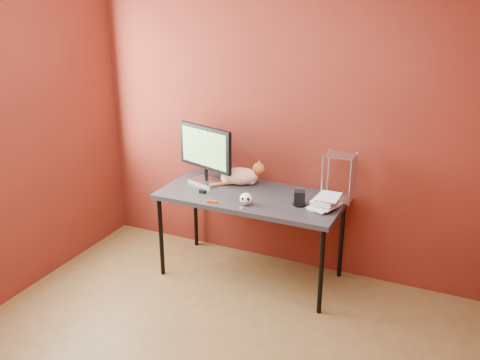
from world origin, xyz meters
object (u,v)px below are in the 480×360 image
at_px(cat, 240,176).
at_px(skull_mug, 246,199).
at_px(desk, 251,200).
at_px(monitor, 205,152).
at_px(book_stack, 320,136).
at_px(speaker, 299,199).

height_order(cat, skull_mug, cat).
xyz_separation_m(desk, cat, (-0.18, 0.18, 0.13)).
height_order(monitor, book_stack, book_stack).
bearing_deg(speaker, monitor, 151.09).
height_order(desk, speaker, speaker).
bearing_deg(speaker, book_stack, 5.45).
relative_size(cat, speaker, 3.45).
height_order(skull_mug, book_stack, book_stack).
distance_m(cat, skull_mug, 0.45).
bearing_deg(book_stack, desk, -179.52).
bearing_deg(book_stack, monitor, 174.84).
bearing_deg(desk, skull_mug, -77.24).
relative_size(desk, book_stack, 1.35).
height_order(desk, monitor, monitor).
relative_size(monitor, cat, 1.37).
relative_size(speaker, book_stack, 0.11).
bearing_deg(desk, book_stack, 0.48).
relative_size(skull_mug, book_stack, 0.09).
height_order(speaker, book_stack, book_stack).
xyz_separation_m(monitor, book_stack, (1.02, -0.09, 0.28)).
xyz_separation_m(speaker, book_stack, (0.12, 0.06, 0.50)).
height_order(desk, skull_mug, skull_mug).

